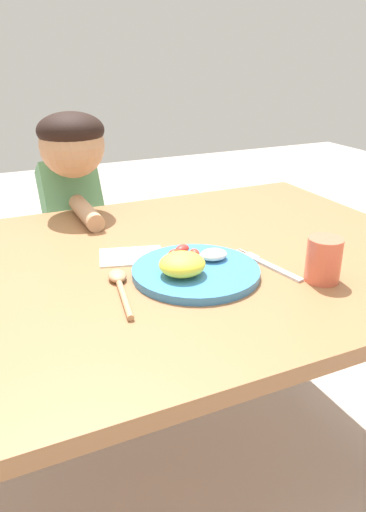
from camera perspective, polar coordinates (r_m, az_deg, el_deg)
ground_plane at (r=1.54m, az=-2.65°, el=-24.20°), size 8.00×8.00×0.00m
dining_table at (r=1.16m, az=-3.21°, el=-3.37°), size 1.41×0.95×0.67m
plate at (r=1.06m, az=1.19°, el=-1.49°), size 0.28×0.28×0.06m
fork at (r=1.13m, az=9.86°, el=-1.01°), size 0.06×0.21×0.01m
spoon at (r=1.02m, az=-7.41°, el=-3.29°), size 0.06×0.21×0.02m
drinking_cup at (r=1.07m, az=16.15°, el=-0.41°), size 0.07×0.07×0.10m
person at (r=1.62m, az=-12.54°, el=3.13°), size 0.19×0.42×0.97m
napkin at (r=1.16m, az=-6.06°, el=-0.02°), size 0.17×0.14×0.00m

